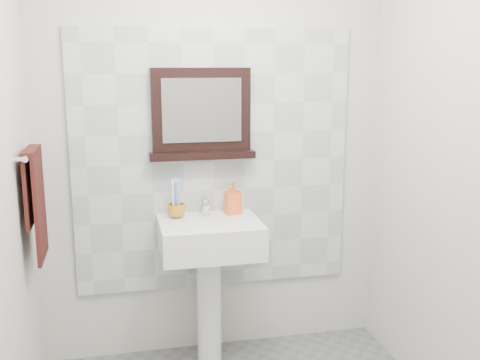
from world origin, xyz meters
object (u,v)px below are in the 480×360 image
Objects in this scene: toothbrush_cup at (176,211)px; soap_dispenser at (233,197)px; framed_mirror at (201,116)px; hand_towel at (35,195)px; pedestal_sink at (210,252)px.

toothbrush_cup is 0.33m from soap_dispenser.
toothbrush_cup is 0.55m from framed_mirror.
pedestal_sink is at bearing 9.01° from hand_towel.
hand_towel is at bearing -159.47° from framed_mirror.
soap_dispenser is 0.50m from framed_mirror.
hand_towel is (-1.03, -0.26, 0.13)m from soap_dispenser.
pedestal_sink is 1.61× the size of framed_mirror.
toothbrush_cup is (-0.17, 0.10, 0.22)m from pedestal_sink.
soap_dispenser is at bearing 37.56° from pedestal_sink.
pedestal_sink is 0.30m from toothbrush_cup.
soap_dispenser is 0.32× the size of framed_mirror.
pedestal_sink is at bearing -150.00° from soap_dispenser.
hand_towel is (-0.88, -0.14, 0.40)m from pedestal_sink.
soap_dispenser is (0.16, 0.12, 0.28)m from pedestal_sink.
pedestal_sink is 5.06× the size of soap_dispenser.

